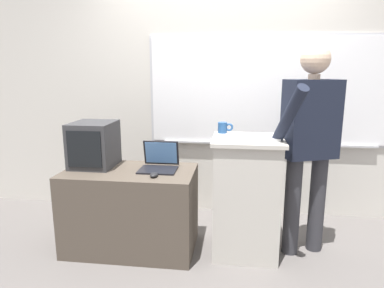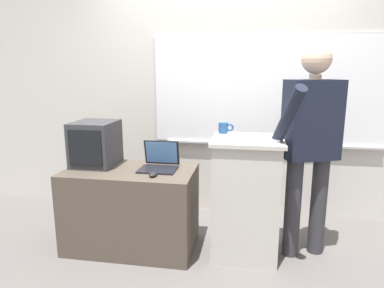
% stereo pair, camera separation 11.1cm
% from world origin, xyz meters
% --- Properties ---
extents(ground_plane, '(30.00, 30.00, 0.00)m').
position_xyz_m(ground_plane, '(0.00, 0.00, 0.00)').
color(ground_plane, '#5B5654').
extents(back_wall, '(6.40, 0.17, 2.80)m').
position_xyz_m(back_wall, '(0.02, 1.28, 1.40)').
color(back_wall, beige).
rests_on(back_wall, ground_plane).
extents(lectern_podium, '(0.56, 0.53, 0.98)m').
position_xyz_m(lectern_podium, '(0.25, 0.37, 0.49)').
color(lectern_podium, '#BCB7AD').
rests_on(lectern_podium, ground_plane).
extents(side_desk, '(1.08, 0.60, 0.70)m').
position_xyz_m(side_desk, '(-0.71, 0.32, 0.35)').
color(side_desk, '#4C4238').
rests_on(side_desk, ground_plane).
extents(person_presenter, '(0.59, 0.66, 1.71)m').
position_xyz_m(person_presenter, '(0.74, 0.44, 0.99)').
color(person_presenter, '#333338').
rests_on(person_presenter, ground_plane).
extents(laptop, '(0.31, 0.28, 0.23)m').
position_xyz_m(laptop, '(-0.47, 0.39, 0.76)').
color(laptop, black).
rests_on(laptop, side_desk).
extents(wireless_keyboard, '(0.46, 0.11, 0.02)m').
position_xyz_m(wireless_keyboard, '(0.27, 0.31, 0.99)').
color(wireless_keyboard, silver).
rests_on(wireless_keyboard, lectern_podium).
extents(computer_mouse_by_laptop, '(0.06, 0.10, 0.03)m').
position_xyz_m(computer_mouse_by_laptop, '(-0.46, 0.16, 0.71)').
color(computer_mouse_by_laptop, black).
rests_on(computer_mouse_by_laptop, side_desk).
extents(computer_mouse_by_keyboard, '(0.06, 0.10, 0.03)m').
position_xyz_m(computer_mouse_by_keyboard, '(0.49, 0.33, 1.00)').
color(computer_mouse_by_keyboard, silver).
rests_on(computer_mouse_by_keyboard, lectern_podium).
extents(crt_monitor, '(0.35, 0.39, 0.38)m').
position_xyz_m(crt_monitor, '(-1.05, 0.40, 0.89)').
color(crt_monitor, '#333335').
rests_on(crt_monitor, side_desk).
extents(coffee_mug, '(0.13, 0.08, 0.09)m').
position_xyz_m(coffee_mug, '(0.05, 0.57, 1.03)').
color(coffee_mug, '#234C84').
rests_on(coffee_mug, lectern_podium).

